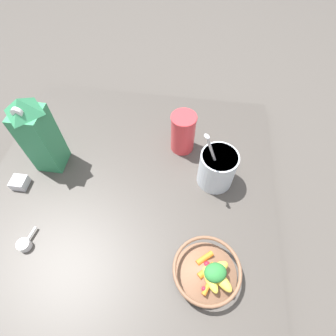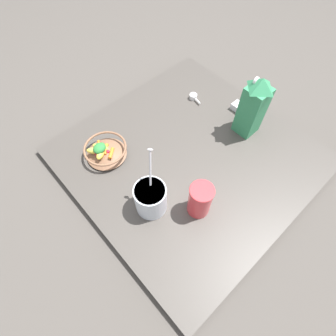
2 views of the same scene
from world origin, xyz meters
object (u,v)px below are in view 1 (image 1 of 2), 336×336
object	(u,v)px
spice_jar	(20,183)
yogurt_tub	(217,167)
fruit_bowl	(208,272)
milk_carton	(38,135)
drinking_cup	(183,132)

from	to	relation	value
spice_jar	yogurt_tub	bearing A→B (deg)	9.66
fruit_bowl	milk_carton	xyz separation A→B (m)	(-0.57, 0.32, 0.11)
yogurt_tub	drinking_cup	size ratio (longest dim) A/B	1.77
fruit_bowl	drinking_cup	xyz separation A→B (m)	(-0.12, 0.45, 0.05)
fruit_bowl	milk_carton	bearing A→B (deg)	150.81
drinking_cup	fruit_bowl	bearing A→B (deg)	-75.61
drinking_cup	spice_jar	bearing A→B (deg)	-155.38
milk_carton	yogurt_tub	size ratio (longest dim) A/B	1.05
fruit_bowl	milk_carton	size ratio (longest dim) A/B	0.63
milk_carton	yogurt_tub	xyz separation A→B (m)	(0.58, 0.00, -0.07)
milk_carton	drinking_cup	xyz separation A→B (m)	(0.45, 0.13, -0.07)
fruit_bowl	drinking_cup	bearing A→B (deg)	104.39
yogurt_tub	spice_jar	bearing A→B (deg)	-170.34
yogurt_tub	drinking_cup	distance (m)	0.18
milk_carton	drinking_cup	world-z (taller)	milk_carton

